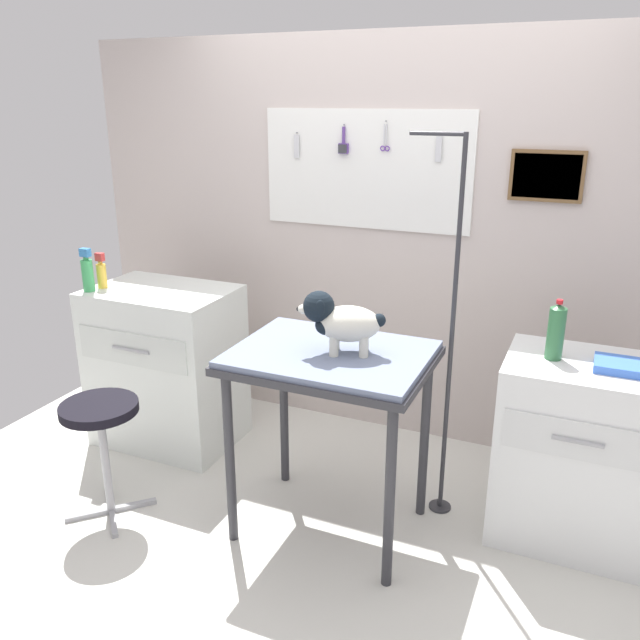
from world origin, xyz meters
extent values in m
cube|color=silver|center=(0.00, 0.00, -0.02)|extent=(4.40, 4.00, 0.04)
cube|color=beige|center=(0.00, 1.28, 1.15)|extent=(4.00, 0.06, 2.30)
cube|color=white|center=(-0.19, 1.24, 1.57)|extent=(1.22, 0.02, 0.65)
cylinder|color=gray|center=(-0.61, 1.23, 1.77)|extent=(0.01, 0.02, 0.01)
cube|color=silver|center=(-0.61, 1.22, 1.69)|extent=(0.03, 0.01, 0.13)
cylinder|color=gray|center=(-0.32, 1.23, 1.81)|extent=(0.01, 0.02, 0.01)
cylinder|color=#593988|center=(-0.32, 1.22, 1.76)|extent=(0.02, 0.02, 0.09)
cube|color=#593988|center=(-0.32, 1.22, 1.69)|extent=(0.06, 0.02, 0.06)
cube|color=#333338|center=(-0.32, 1.21, 1.69)|extent=(0.05, 0.01, 0.05)
cylinder|color=gray|center=(-0.07, 1.23, 1.84)|extent=(0.01, 0.02, 0.01)
cube|color=silver|center=(-0.08, 1.22, 1.77)|extent=(0.01, 0.00, 0.11)
cube|color=silver|center=(-0.07, 1.22, 1.77)|extent=(0.01, 0.00, 0.11)
torus|color=#5E3695|center=(-0.09, 1.22, 1.69)|extent=(0.03, 0.01, 0.03)
torus|color=#5E3695|center=(-0.06, 1.22, 1.69)|extent=(0.03, 0.01, 0.03)
cylinder|color=gray|center=(0.22, 1.23, 1.77)|extent=(0.01, 0.02, 0.01)
cube|color=silver|center=(0.22, 1.22, 1.70)|extent=(0.03, 0.01, 0.13)
cube|color=brown|center=(0.78, 1.24, 1.58)|extent=(0.36, 0.02, 0.26)
cube|color=#A5894B|center=(0.78, 1.23, 1.58)|extent=(0.33, 0.01, 0.22)
cylinder|color=#2D2D33|center=(-0.33, -0.09, 0.42)|extent=(0.04, 0.04, 0.84)
cylinder|color=#2D2D33|center=(0.42, -0.09, 0.42)|extent=(0.04, 0.04, 0.84)
cylinder|color=#2D2D33|center=(-0.33, 0.45, 0.42)|extent=(0.04, 0.04, 0.84)
cylinder|color=#2D2D33|center=(0.42, 0.45, 0.42)|extent=(0.04, 0.04, 0.84)
cube|color=#2D2D33|center=(0.04, 0.18, 0.86)|extent=(0.87, 0.66, 0.03)
cube|color=slate|center=(0.04, 0.18, 0.89)|extent=(0.84, 0.64, 0.03)
cylinder|color=#2D2D33|center=(0.50, 0.53, 0.01)|extent=(0.11, 0.11, 0.01)
cylinder|color=#2D2D33|center=(0.50, 0.53, 0.91)|extent=(0.02, 0.02, 1.82)
cylinder|color=#2D2D33|center=(0.38, 0.53, 1.81)|extent=(0.24, 0.02, 0.02)
cylinder|color=silver|center=(0.08, 0.14, 0.95)|extent=(0.04, 0.04, 0.09)
cylinder|color=silver|center=(0.05, 0.21, 0.95)|extent=(0.04, 0.04, 0.09)
cylinder|color=silver|center=(0.20, 0.18, 0.95)|extent=(0.04, 0.04, 0.09)
cylinder|color=silver|center=(0.17, 0.25, 0.95)|extent=(0.04, 0.04, 0.09)
ellipsoid|color=silver|center=(0.12, 0.19, 1.04)|extent=(0.31, 0.25, 0.16)
ellipsoid|color=black|center=(0.03, 0.16, 1.03)|extent=(0.13, 0.15, 0.09)
sphere|color=black|center=(0.00, 0.15, 1.11)|extent=(0.14, 0.14, 0.14)
ellipsoid|color=silver|center=(-0.06, 0.13, 1.10)|extent=(0.07, 0.07, 0.04)
sphere|color=black|center=(-0.08, 0.13, 1.10)|extent=(0.02, 0.02, 0.02)
ellipsoid|color=black|center=(0.03, 0.10, 1.12)|extent=(0.05, 0.04, 0.08)
ellipsoid|color=black|center=(-0.01, 0.21, 1.12)|extent=(0.05, 0.04, 0.08)
sphere|color=black|center=(0.24, 0.24, 1.06)|extent=(0.06, 0.06, 0.06)
cube|color=silver|center=(-1.17, 0.60, 0.47)|extent=(0.80, 0.56, 0.93)
cube|color=silver|center=(-1.17, 0.31, 0.67)|extent=(0.70, 0.01, 0.19)
cylinder|color=#99999E|center=(-1.17, 0.30, 0.67)|extent=(0.24, 0.02, 0.02)
cube|color=silver|center=(1.09, 0.58, 0.44)|extent=(0.68, 0.52, 0.87)
cube|color=silver|center=(1.09, 0.32, 0.63)|extent=(0.60, 0.01, 0.17)
cylinder|color=#99999E|center=(1.09, 0.31, 0.63)|extent=(0.20, 0.02, 0.02)
cylinder|color=#9E9EA3|center=(-0.99, -0.16, 0.28)|extent=(0.04, 0.04, 0.55)
cube|color=#9E9EA3|center=(-0.92, -0.08, 0.01)|extent=(0.17, 0.17, 0.02)
cube|color=#9E9EA3|center=(-1.07, -0.08, 0.01)|extent=(0.17, 0.17, 0.02)
cube|color=#9E9EA3|center=(-1.07, -0.24, 0.01)|extent=(0.17, 0.17, 0.02)
cube|color=#9E9EA3|center=(-0.92, -0.24, 0.01)|extent=(0.17, 0.17, 0.02)
cylinder|color=black|center=(-0.99, -0.16, 0.58)|extent=(0.36, 0.36, 0.04)
cylinder|color=gold|center=(-1.49, 0.49, 1.00)|extent=(0.05, 0.05, 0.14)
cylinder|color=gold|center=(-1.49, 0.49, 1.08)|extent=(0.02, 0.02, 0.02)
cube|color=#CC3736|center=(-1.49, 0.49, 1.11)|extent=(0.05, 0.03, 0.04)
cylinder|color=#3BA058|center=(-1.51, 0.41, 1.02)|extent=(0.06, 0.06, 0.18)
cylinder|color=#3BA058|center=(-1.51, 0.41, 1.12)|extent=(0.03, 0.03, 0.02)
cube|color=#3377B7|center=(-1.51, 0.41, 1.15)|extent=(0.06, 0.03, 0.04)
cylinder|color=#2F693E|center=(0.94, 0.57, 0.99)|extent=(0.07, 0.07, 0.23)
cone|color=#2F693E|center=(0.94, 0.57, 1.11)|extent=(0.07, 0.07, 0.02)
cylinder|color=red|center=(0.94, 0.57, 1.13)|extent=(0.03, 0.03, 0.02)
cube|color=blue|center=(1.23, 0.56, 0.89)|extent=(0.24, 0.18, 0.04)
camera|label=1|loc=(1.06, -2.26, 1.96)|focal=36.46mm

